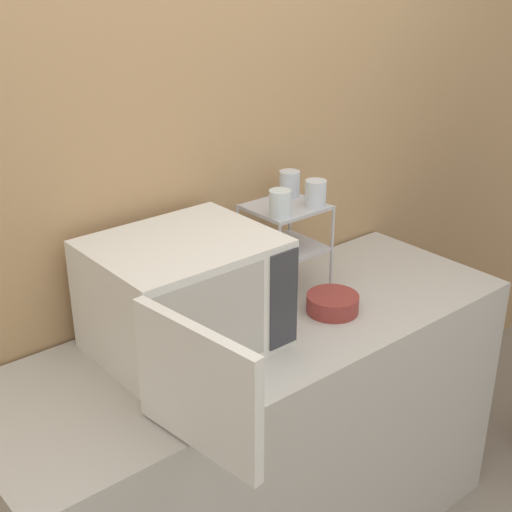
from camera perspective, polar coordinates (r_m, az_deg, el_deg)
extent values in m
cube|color=tan|center=(2.33, -5.38, 5.66)|extent=(8.00, 0.06, 2.60)
cube|color=#B7B2A8|center=(2.49, 0.27, -15.15)|extent=(1.80, 0.63, 0.92)
cube|color=silver|center=(2.08, -5.78, -3.08)|extent=(0.51, 0.42, 0.34)
cube|color=#B7B2A8|center=(1.90, -3.66, -5.73)|extent=(0.37, 0.01, 0.29)
cube|color=#333338|center=(2.04, 2.25, -3.53)|extent=(0.10, 0.01, 0.30)
cube|color=silver|center=(1.66, -4.80, -10.49)|extent=(0.07, 0.40, 0.33)
cylinder|color=#B2B2B7|center=(2.27, 1.88, -0.95)|extent=(0.01, 0.01, 0.31)
cylinder|color=#B2B2B7|center=(2.42, 6.10, 0.58)|extent=(0.01, 0.01, 0.31)
cylinder|color=#B2B2B7|center=(2.42, -1.46, 0.67)|extent=(0.01, 0.01, 0.31)
cylinder|color=#B2B2B7|center=(2.56, 2.71, 2.02)|extent=(0.01, 0.01, 0.31)
cube|color=#B2B2B7|center=(2.41, 2.32, 0.63)|extent=(0.24, 0.21, 0.01)
cube|color=#B2B2B7|center=(2.36, 2.38, 3.93)|extent=(0.24, 0.21, 0.01)
cylinder|color=silver|center=(2.25, 1.93, 4.23)|extent=(0.07, 0.07, 0.09)
cylinder|color=silver|center=(2.44, 2.70, 5.81)|extent=(0.07, 0.07, 0.09)
cylinder|color=silver|center=(2.35, 4.79, 5.03)|extent=(0.07, 0.07, 0.09)
cylinder|color=maroon|center=(2.34, 6.11, -4.34)|extent=(0.09, 0.09, 0.01)
cylinder|color=maroon|center=(2.33, 6.14, -3.79)|extent=(0.17, 0.17, 0.06)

